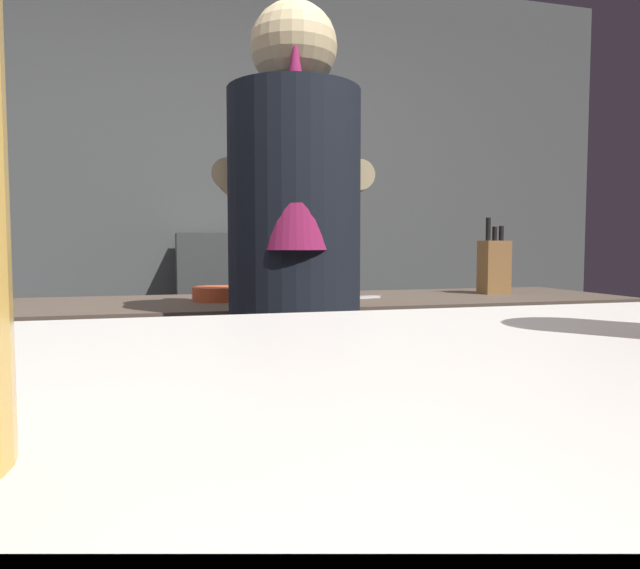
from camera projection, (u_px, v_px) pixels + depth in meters
The scene contains 10 objects.
wall_back at pixel (198, 205), 3.34m from camera, with size 5.20×0.10×2.70m, color #494B4A.
prep_counter at pixel (330, 431), 2.03m from camera, with size 2.10×0.60×0.93m, color #4E4135.
back_shelf at pixel (254, 341), 3.19m from camera, with size 0.81×0.36×1.18m, color #3A3C3B.
bartender at pixel (295, 289), 1.50m from camera, with size 0.47×0.54×1.73m.
knife_block at pixel (494, 266), 2.19m from camera, with size 0.10×0.08×0.29m.
mixing_bowl at pixel (218, 294), 1.92m from camera, with size 0.17×0.17×0.05m, color #D04F29.
chefs_knife at pixel (349, 298), 1.97m from camera, with size 0.24×0.03×0.01m, color silver.
bottle_vinegar at pixel (250, 219), 3.13m from camera, with size 0.07×0.07×0.21m.
bottle_soy at pixel (274, 217), 3.08m from camera, with size 0.07×0.07×0.23m.
bottle_hot_sauce at pixel (311, 220), 3.17m from camera, with size 0.07×0.07×0.19m.
Camera 1 is at (-0.21, -1.23, 1.11)m, focal length 32.62 mm.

